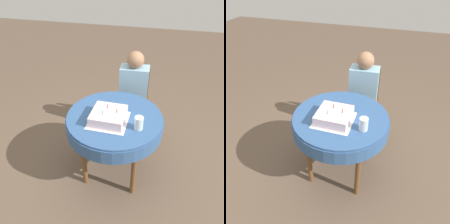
{
  "view_description": "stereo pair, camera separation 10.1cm",
  "coord_description": "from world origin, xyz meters",
  "views": [
    {
      "loc": [
        0.38,
        -1.6,
        1.98
      ],
      "look_at": [
        -0.02,
        -0.02,
        0.8
      ],
      "focal_mm": 35.0,
      "sensor_mm": 36.0,
      "label": 1
    },
    {
      "loc": [
        0.48,
        -1.57,
        1.98
      ],
      "look_at": [
        -0.02,
        -0.02,
        0.8
      ],
      "focal_mm": 35.0,
      "sensor_mm": 36.0,
      "label": 2
    }
  ],
  "objects": [
    {
      "name": "person",
      "position": [
        0.07,
        0.7,
        0.67
      ],
      "size": [
        0.35,
        0.31,
        1.12
      ],
      "rotation": [
        0.0,
        0.0,
        0.06
      ],
      "color": "#9E7051",
      "rests_on": "ground_plane"
    },
    {
      "name": "dining_table",
      "position": [
        0.0,
        0.0,
        0.65
      ],
      "size": [
        0.92,
        0.92,
        0.75
      ],
      "color": "#335689",
      "rests_on": "ground_plane"
    },
    {
      "name": "chair",
      "position": [
        0.06,
        0.79,
        0.47
      ],
      "size": [
        0.41,
        0.41,
        0.87
      ],
      "rotation": [
        0.0,
        0.0,
        0.06
      ],
      "color": "brown",
      "rests_on": "ground_plane"
    },
    {
      "name": "drinking_glass",
      "position": [
        0.24,
        -0.13,
        0.81
      ],
      "size": [
        0.08,
        0.08,
        0.12
      ],
      "color": "silver",
      "rests_on": "dining_table"
    },
    {
      "name": "birthday_cake",
      "position": [
        -0.04,
        -0.08,
        0.8
      ],
      "size": [
        0.3,
        0.3,
        0.14
      ],
      "color": "silver",
      "rests_on": "dining_table"
    },
    {
      "name": "ground_plane",
      "position": [
        0.0,
        0.0,
        0.0
      ],
      "size": [
        12.0,
        12.0,
        0.0
      ],
      "primitive_type": "plane",
      "color": "brown"
    },
    {
      "name": "napkin",
      "position": [
        -0.04,
        -0.08,
        0.75
      ],
      "size": [
        0.35,
        0.35,
        0.0
      ],
      "color": "white",
      "rests_on": "dining_table"
    }
  ]
}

